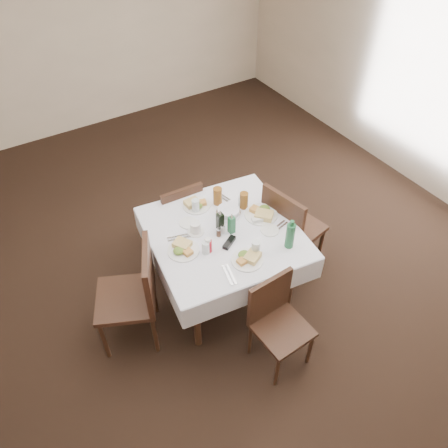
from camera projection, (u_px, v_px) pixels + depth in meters
name	position (u px, v px, depth m)	size (l,w,h in m)	color
ground_plane	(206.00, 297.00, 4.01)	(7.00, 7.00, 0.00)	black
room_shell	(198.00, 137.00, 2.83)	(6.04, 7.04, 2.80)	#C6B297
dining_table	(224.00, 239.00, 3.62)	(1.32, 1.32, 0.76)	#2F2113
chair_north	(180.00, 214.00, 4.13)	(0.41, 0.41, 0.85)	#2F2113
chair_south	(276.00, 317.00, 3.30)	(0.41, 0.41, 0.82)	#2F2113
chair_east	(288.00, 226.00, 3.91)	(0.54, 0.54, 0.96)	#2F2113
chair_west	(137.00, 291.00, 3.37)	(0.61, 0.61, 0.97)	#2F2113
meal_north	(196.00, 204.00, 3.77)	(0.24, 0.24, 0.05)	white
meal_south	(248.00, 258.00, 3.31)	(0.24, 0.24, 0.05)	white
meal_east	(262.00, 213.00, 3.68)	(0.28, 0.28, 0.06)	white
meal_west	(183.00, 249.00, 3.38)	(0.25, 0.25, 0.05)	white
side_plate_a	(188.00, 223.00, 3.62)	(0.15, 0.15, 0.01)	white
side_plate_b	(270.00, 230.00, 3.55)	(0.15, 0.15, 0.01)	white
water_n	(196.00, 206.00, 3.69)	(0.07, 0.07, 0.12)	silver
water_s	(256.00, 248.00, 3.33)	(0.07, 0.07, 0.13)	silver
water_e	(242.00, 201.00, 3.74)	(0.06, 0.06, 0.11)	silver
water_w	(206.00, 248.00, 3.34)	(0.06, 0.06, 0.11)	silver
iced_tea_a	(218.00, 196.00, 3.75)	(0.08, 0.08, 0.16)	brown
iced_tea_b	(244.00, 200.00, 3.72)	(0.07, 0.07, 0.15)	brown
bread_basket	(228.00, 212.00, 3.67)	(0.21, 0.21, 0.07)	silver
oil_cruet_dark	(220.00, 221.00, 3.51)	(0.05, 0.05, 0.21)	black
oil_cruet_green	(232.00, 224.00, 3.49)	(0.05, 0.05, 0.20)	#21673B
ketchup_bottle	(208.00, 245.00, 3.35)	(0.06, 0.06, 0.13)	#AB0716
salt_shaker	(223.00, 229.00, 3.52)	(0.04, 0.04, 0.08)	white
pepper_shaker	(219.00, 232.00, 3.49)	(0.04, 0.04, 0.08)	#3B291A
coffee_mug	(196.00, 228.00, 3.52)	(0.14, 0.14, 0.10)	white
sunglasses	(229.00, 242.00, 3.44)	(0.15, 0.11, 0.03)	black
green_bottle	(290.00, 235.00, 3.35)	(0.07, 0.07, 0.27)	#21673B
sugar_caddy	(257.00, 220.00, 3.62)	(0.10, 0.07, 0.05)	white
cutlery_n	(221.00, 196.00, 3.87)	(0.09, 0.19, 0.01)	silver
cutlery_s	(229.00, 275.00, 3.22)	(0.09, 0.21, 0.01)	silver
cutlery_e	(279.00, 227.00, 3.58)	(0.19, 0.09, 0.01)	silver
cutlery_w	(180.00, 237.00, 3.50)	(0.20, 0.10, 0.01)	silver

